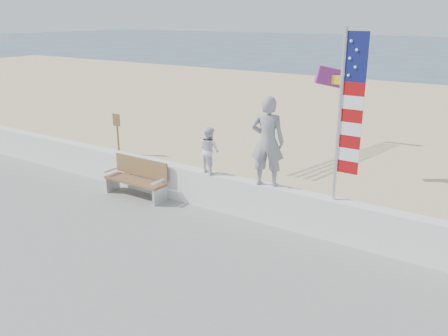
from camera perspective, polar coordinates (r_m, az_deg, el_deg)
The scene contains 9 objects.
ground at distance 10.46m, azimuth -6.47°, elevation -9.44°, with size 220.00×220.00×0.00m, color #324C64.
sand at distance 17.79m, azimuth 12.40°, elevation 2.09°, with size 90.00×40.00×0.08m, color beige.
seawall at distance 11.65m, azimuth -0.28°, elevation -2.94°, with size 30.00×0.35×0.90m, color white.
adult at distance 10.59m, azimuth 5.25°, elevation 3.20°, with size 0.75×0.49×2.05m, color gray.
child at distance 11.52m, azimuth -1.79°, elevation 2.17°, with size 0.56×0.43×1.15m, color white.
bench at distance 12.73m, azimuth -10.40°, elevation -1.13°, with size 1.80×0.57×1.00m.
flag at distance 9.72m, azimuth 14.50°, elevation 6.73°, with size 0.50×0.08×3.50m.
parafoil_kite at distance 14.05m, azimuth 13.01°, elevation 10.55°, with size 0.96×0.77×0.68m.
sign at distance 16.88m, azimuth -12.71°, elevation 4.39°, with size 0.32×0.07×1.46m.
Camera 1 is at (6.07, -7.03, 4.81)m, focal length 38.00 mm.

